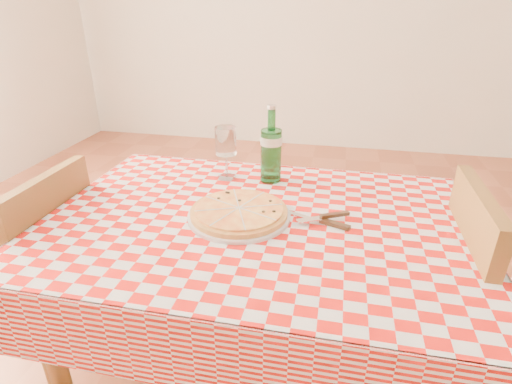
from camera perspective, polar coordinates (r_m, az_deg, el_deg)
dining_table at (r=1.28m, az=0.32°, el=-7.67°), size 1.20×0.80×0.75m
tablecloth at (r=1.23m, az=0.33°, el=-3.97°), size 1.30×0.90×0.01m
chair_near at (r=1.44m, az=30.25°, el=-14.49°), size 0.41×0.41×0.90m
chair_far at (r=1.62m, az=-28.26°, el=-9.93°), size 0.39×0.39×0.87m
pizza_plate at (r=1.22m, az=-2.44°, el=-2.76°), size 0.42×0.42×0.04m
water_bottle at (r=1.44m, az=2.18°, el=6.83°), size 0.10×0.10×0.28m
wine_glass at (r=1.47m, az=-4.29°, el=5.55°), size 0.08×0.08×0.20m
cutlery at (r=1.21m, az=9.18°, el=-3.74°), size 0.26×0.22×0.03m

